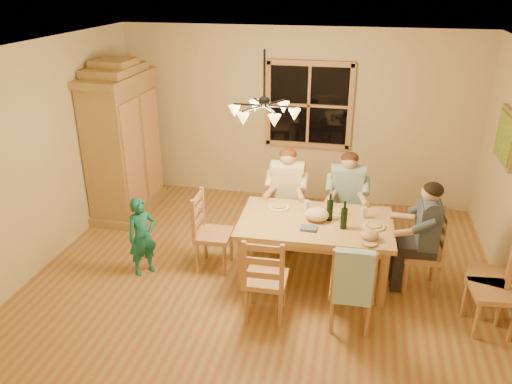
% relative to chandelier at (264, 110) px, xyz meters
% --- Properties ---
extents(floor, '(5.50, 5.50, 0.00)m').
position_rel_chandelier_xyz_m(floor, '(0.00, 0.00, -2.08)').
color(floor, '#995E37').
rests_on(floor, ground).
extents(ceiling, '(5.50, 5.00, 0.02)m').
position_rel_chandelier_xyz_m(ceiling, '(0.00, 0.00, 0.62)').
color(ceiling, white).
rests_on(ceiling, wall_back).
extents(wall_back, '(5.50, 0.02, 2.70)m').
position_rel_chandelier_xyz_m(wall_back, '(0.00, 2.50, -0.73)').
color(wall_back, beige).
rests_on(wall_back, floor).
extents(wall_left, '(0.02, 5.00, 2.70)m').
position_rel_chandelier_xyz_m(wall_left, '(-2.75, 0.00, -0.73)').
color(wall_left, beige).
rests_on(wall_left, floor).
extents(window, '(1.30, 0.06, 1.30)m').
position_rel_chandelier_xyz_m(window, '(0.20, 2.47, -0.53)').
color(window, black).
rests_on(window, wall_back).
extents(painting, '(0.06, 0.78, 0.64)m').
position_rel_chandelier_xyz_m(painting, '(2.71, 1.20, -0.48)').
color(painting, olive).
rests_on(painting, wall_right).
extents(chandelier, '(0.77, 0.68, 0.71)m').
position_rel_chandelier_xyz_m(chandelier, '(0.00, 0.00, 0.00)').
color(chandelier, black).
rests_on(chandelier, ceiling).
extents(armoire, '(0.66, 1.40, 2.30)m').
position_rel_chandelier_xyz_m(armoire, '(-2.42, 1.47, -1.02)').
color(armoire, olive).
rests_on(armoire, floor).
extents(dining_table, '(1.80, 1.13, 0.76)m').
position_rel_chandelier_xyz_m(dining_table, '(0.58, 0.17, -1.42)').
color(dining_table, '#B48350').
rests_on(dining_table, floor).
extents(chair_far_left, '(0.45, 0.43, 0.99)m').
position_rel_chandelier_xyz_m(chair_far_left, '(0.12, 1.00, -1.77)').
color(chair_far_left, '#9E6E45').
rests_on(chair_far_left, floor).
extents(chair_far_right, '(0.45, 0.43, 0.99)m').
position_rel_chandelier_xyz_m(chair_far_right, '(0.90, 1.02, -1.77)').
color(chair_far_right, '#9E6E45').
rests_on(chair_far_right, floor).
extents(chair_near_left, '(0.45, 0.43, 0.99)m').
position_rel_chandelier_xyz_m(chair_near_left, '(0.17, -0.67, -1.77)').
color(chair_near_left, '#9E6E45').
rests_on(chair_near_left, floor).
extents(chair_near_right, '(0.45, 0.43, 0.99)m').
position_rel_chandelier_xyz_m(chair_near_right, '(1.05, -0.65, -1.77)').
color(chair_near_right, '#9E6E45').
rests_on(chair_near_right, floor).
extents(chair_end_left, '(0.43, 0.45, 0.99)m').
position_rel_chandelier_xyz_m(chair_end_left, '(-0.65, 0.14, -1.77)').
color(chair_end_left, '#9E6E45').
rests_on(chair_end_left, floor).
extents(chair_end_right, '(0.43, 0.45, 0.99)m').
position_rel_chandelier_xyz_m(chair_end_right, '(1.81, 0.21, -1.77)').
color(chair_end_right, '#9E6E45').
rests_on(chair_end_right, floor).
extents(adult_woman, '(0.41, 0.43, 0.87)m').
position_rel_chandelier_xyz_m(adult_woman, '(0.12, 1.00, -1.24)').
color(adult_woman, beige).
rests_on(adult_woman, floor).
extents(adult_plaid_man, '(0.41, 0.43, 0.87)m').
position_rel_chandelier_xyz_m(adult_plaid_man, '(0.90, 1.02, -1.24)').
color(adult_plaid_man, '#2D607B').
rests_on(adult_plaid_man, floor).
extents(adult_slate_man, '(0.43, 0.41, 0.87)m').
position_rel_chandelier_xyz_m(adult_slate_man, '(1.81, 0.21, -1.24)').
color(adult_slate_man, '#3B475F').
rests_on(adult_slate_man, floor).
extents(towel, '(0.38, 0.11, 0.58)m').
position_rel_chandelier_xyz_m(towel, '(1.06, -0.84, -1.38)').
color(towel, '#98C3CE').
rests_on(towel, chair_near_right).
extents(wine_bottle_a, '(0.08, 0.08, 0.33)m').
position_rel_chandelier_xyz_m(wine_bottle_a, '(0.73, 0.24, -1.15)').
color(wine_bottle_a, black).
rests_on(wine_bottle_a, dining_table).
extents(wine_bottle_b, '(0.08, 0.08, 0.33)m').
position_rel_chandelier_xyz_m(wine_bottle_b, '(0.91, 0.06, -1.15)').
color(wine_bottle_b, black).
rests_on(wine_bottle_b, dining_table).
extents(plate_woman, '(0.26, 0.26, 0.02)m').
position_rel_chandelier_xyz_m(plate_woman, '(0.11, 0.43, -1.31)').
color(plate_woman, white).
rests_on(plate_woman, dining_table).
extents(plate_plaid, '(0.26, 0.26, 0.02)m').
position_rel_chandelier_xyz_m(plate_plaid, '(0.82, 0.44, -1.31)').
color(plate_plaid, white).
rests_on(plate_plaid, dining_table).
extents(plate_slate, '(0.26, 0.26, 0.02)m').
position_rel_chandelier_xyz_m(plate_slate, '(1.24, 0.15, -1.31)').
color(plate_slate, white).
rests_on(plate_slate, dining_table).
extents(wine_glass_a, '(0.06, 0.06, 0.14)m').
position_rel_chandelier_xyz_m(wine_glass_a, '(0.45, 0.41, -1.25)').
color(wine_glass_a, silver).
rests_on(wine_glass_a, dining_table).
extents(wine_glass_b, '(0.06, 0.06, 0.14)m').
position_rel_chandelier_xyz_m(wine_glass_b, '(1.12, 0.37, -1.25)').
color(wine_glass_b, silver).
rests_on(wine_glass_b, dining_table).
extents(cap, '(0.20, 0.20, 0.11)m').
position_rel_chandelier_xyz_m(cap, '(1.19, -0.15, -1.26)').
color(cap, tan).
rests_on(cap, dining_table).
extents(napkin, '(0.18, 0.15, 0.03)m').
position_rel_chandelier_xyz_m(napkin, '(0.53, -0.05, -1.30)').
color(napkin, '#485384').
rests_on(napkin, dining_table).
extents(cloth_bundle, '(0.28, 0.22, 0.15)m').
position_rel_chandelier_xyz_m(cloth_bundle, '(0.59, 0.18, -1.24)').
color(cloth_bundle, beige).
rests_on(cloth_bundle, dining_table).
extents(child, '(0.41, 0.43, 0.99)m').
position_rel_chandelier_xyz_m(child, '(-1.45, -0.16, -1.58)').
color(child, '#186C68').
rests_on(child, floor).
extents(chair_spare_front, '(0.46, 0.48, 0.99)m').
position_rel_chandelier_xyz_m(chair_spare_front, '(2.45, -0.41, -1.77)').
color(chair_spare_front, '#9E6E45').
rests_on(chair_spare_front, floor).
extents(chair_spare_back, '(0.52, 0.54, 0.99)m').
position_rel_chandelier_xyz_m(chair_spare_back, '(2.45, -0.13, -1.77)').
color(chair_spare_back, '#9E6E45').
rests_on(chair_spare_back, floor).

